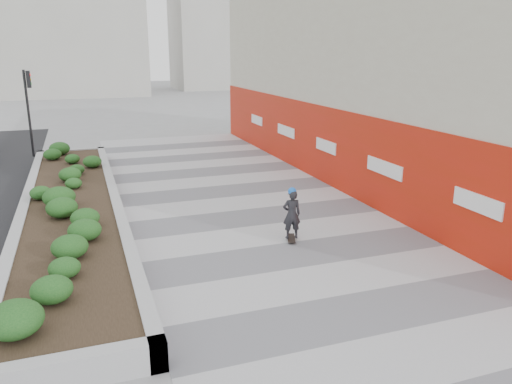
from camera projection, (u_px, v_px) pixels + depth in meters
ground at (330, 284)px, 11.26m from camera, size 160.00×160.00×0.00m
walkway at (280, 238)px, 13.98m from camera, size 8.00×36.00×0.01m
building at (383, 78)px, 20.56m from camera, size 6.04×24.08×8.00m
planter at (71, 204)px, 15.72m from camera, size 3.00×18.00×0.90m
traffic_signal_near at (29, 100)px, 24.05m from camera, size 0.33×0.28×4.20m
distant_bldg_north_l at (68, 6)px, 56.78m from camera, size 16.00×12.00×20.00m
manhole_cover at (296, 236)px, 14.14m from camera, size 0.44×0.44×0.01m
skateboarder at (292, 214)px, 13.62m from camera, size 0.54×0.74×1.53m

